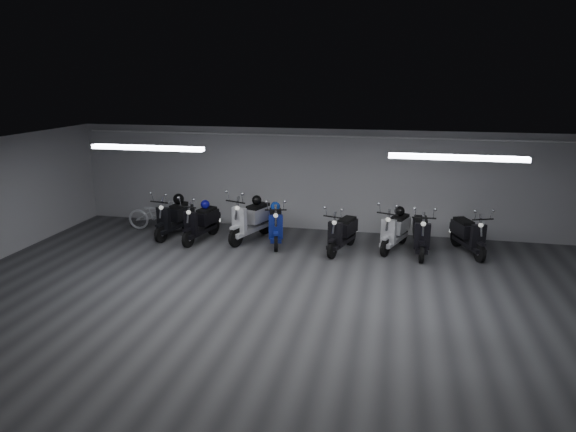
% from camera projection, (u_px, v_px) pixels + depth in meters
% --- Properties ---
extents(floor, '(14.00, 10.00, 0.01)m').
position_uv_depth(floor, '(281.00, 307.00, 9.25)').
color(floor, '#38383A').
rests_on(floor, ground).
extents(ceiling, '(14.00, 10.00, 0.01)m').
position_uv_depth(ceiling, '(280.00, 157.00, 8.49)').
color(ceiling, slate).
rests_on(ceiling, ground).
extents(back_wall, '(14.00, 0.01, 2.80)m').
position_uv_depth(back_wall, '(322.00, 180.00, 13.58)').
color(back_wall, '#A9A9AC').
rests_on(back_wall, ground).
extents(front_wall, '(14.00, 0.01, 2.80)m').
position_uv_depth(front_wall, '(146.00, 414.00, 4.16)').
color(front_wall, '#A9A9AC').
rests_on(front_wall, ground).
extents(fluor_strip_left, '(2.40, 0.18, 0.08)m').
position_uv_depth(fluor_strip_left, '(147.00, 148.00, 10.06)').
color(fluor_strip_left, white).
rests_on(fluor_strip_left, ceiling).
extents(fluor_strip_right, '(2.40, 0.18, 0.08)m').
position_uv_depth(fluor_strip_right, '(457.00, 157.00, 8.84)').
color(fluor_strip_right, white).
rests_on(fluor_strip_right, ceiling).
extents(conduit, '(13.60, 0.05, 0.05)m').
position_uv_depth(conduit, '(322.00, 136.00, 13.18)').
color(conduit, white).
rests_on(conduit, back_wall).
extents(scooter_0, '(0.92, 1.86, 1.32)m').
position_uv_depth(scooter_0, '(174.00, 212.00, 13.21)').
color(scooter_0, black).
rests_on(scooter_0, floor).
extents(scooter_1, '(0.93, 1.82, 1.29)m').
position_uv_depth(scooter_1, '(200.00, 217.00, 12.83)').
color(scooter_1, black).
rests_on(scooter_1, floor).
extents(scooter_2, '(1.27, 2.03, 1.44)m').
position_uv_depth(scooter_2, '(251.00, 213.00, 12.87)').
color(scooter_2, silver).
rests_on(scooter_2, floor).
extents(scooter_4, '(0.99, 1.83, 1.30)m').
position_uv_depth(scooter_4, '(275.00, 219.00, 12.59)').
color(scooter_4, navy).
rests_on(scooter_4, floor).
extents(scooter_5, '(1.03, 1.77, 1.25)m').
position_uv_depth(scooter_5, '(342.00, 227.00, 12.03)').
color(scooter_5, black).
rests_on(scooter_5, floor).
extents(scooter_6, '(1.16, 1.84, 1.30)m').
position_uv_depth(scooter_6, '(395.00, 224.00, 12.16)').
color(scooter_6, '#B3B4B7').
rests_on(scooter_6, floor).
extents(scooter_7, '(0.62, 1.79, 1.32)m').
position_uv_depth(scooter_7, '(421.00, 228.00, 11.84)').
color(scooter_7, black).
rests_on(scooter_7, floor).
extents(scooter_8, '(1.14, 1.79, 1.26)m').
position_uv_depth(scooter_8, '(469.00, 229.00, 11.87)').
color(scooter_8, black).
rests_on(scooter_8, floor).
extents(bicycle, '(1.72, 0.74, 1.08)m').
position_uv_depth(bicycle, '(157.00, 211.00, 13.80)').
color(bicycle, silver).
rests_on(bicycle, floor).
extents(helmet_0, '(0.25, 0.25, 0.25)m').
position_uv_depth(helmet_0, '(275.00, 206.00, 12.75)').
color(helmet_0, '#0E319A').
rests_on(helmet_0, scooter_4).
extents(helmet_1, '(0.29, 0.29, 0.29)m').
position_uv_depth(helmet_1, '(179.00, 199.00, 13.35)').
color(helmet_1, black).
rests_on(helmet_1, scooter_0).
extents(helmet_2, '(0.23, 0.23, 0.23)m').
position_uv_depth(helmet_2, '(205.00, 204.00, 12.97)').
color(helmet_2, '#0D0B81').
rests_on(helmet_2, scooter_1).
extents(helmet_3, '(0.26, 0.26, 0.26)m').
position_uv_depth(helmet_3, '(257.00, 200.00, 13.01)').
color(helmet_3, black).
rests_on(helmet_3, scooter_2).
extents(helmet_4, '(0.25, 0.25, 0.25)m').
position_uv_depth(helmet_4, '(400.00, 211.00, 12.28)').
color(helmet_4, black).
rests_on(helmet_4, scooter_6).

